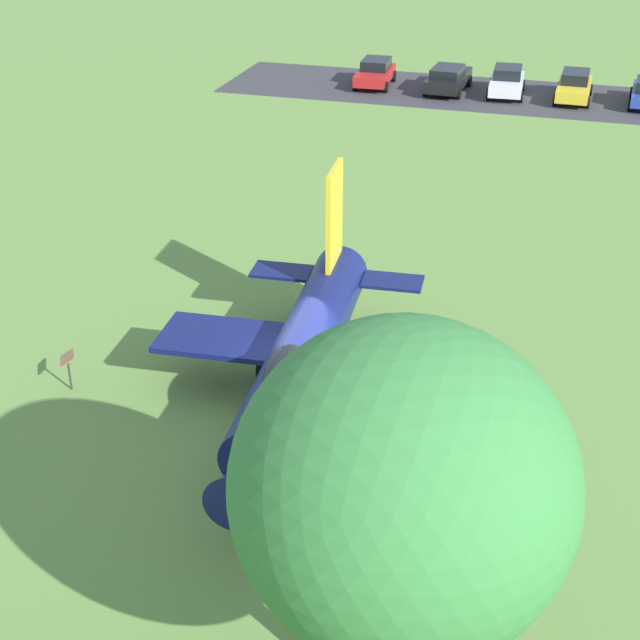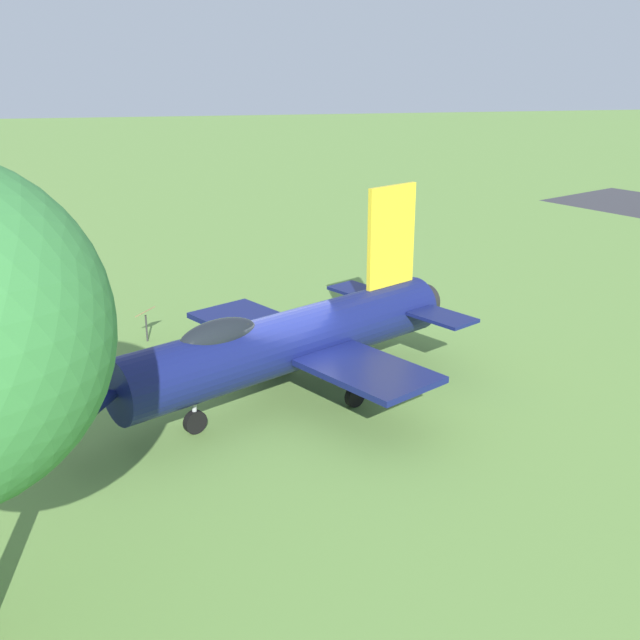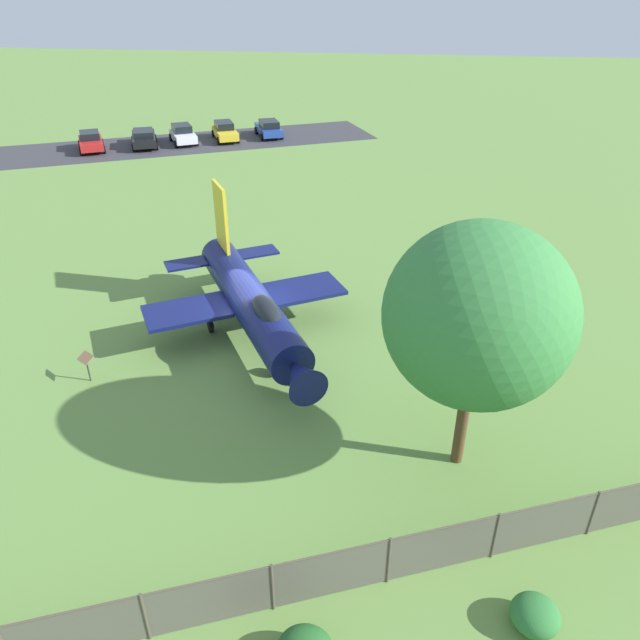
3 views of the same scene
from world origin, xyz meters
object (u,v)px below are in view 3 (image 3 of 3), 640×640
(parked_car_blue, at_px, (269,128))
(parked_car_white, at_px, (183,134))
(info_plaque, at_px, (86,362))
(parked_car_yellow, at_px, (225,131))
(parked_car_red, at_px, (91,141))
(shade_tree, at_px, (478,316))
(shrub_by_tree, at_px, (535,615))
(display_jet, at_px, (252,303))
(parked_car_black, at_px, (144,138))

(parked_car_blue, height_order, parked_car_white, parked_car_white)
(info_plaque, xyz_separation_m, parked_car_yellow, (-5.01, 36.67, -0.06))
(parked_car_yellow, height_order, parked_car_red, parked_car_yellow)
(info_plaque, height_order, parked_car_blue, parked_car_blue)
(shade_tree, relative_size, parked_car_red, 1.77)
(parked_car_yellow, xyz_separation_m, parked_car_white, (-3.36, -1.68, 0.00))
(shrub_by_tree, xyz_separation_m, parked_car_white, (-23.17, 42.79, 0.41))
(info_plaque, height_order, parked_car_red, parked_car_red)
(display_jet, bearing_deg, parked_car_yellow, 166.91)
(parked_car_yellow, bearing_deg, info_plaque, -17.75)
(info_plaque, xyz_separation_m, parked_car_black, (-11.31, 33.33, -0.08))
(parked_car_black, bearing_deg, shrub_by_tree, -170.99)
(parked_car_blue, height_order, parked_car_yellow, parked_car_yellow)
(info_plaque, distance_m, parked_car_black, 35.20)
(parked_car_black, height_order, parked_car_red, parked_car_red)
(display_jet, relative_size, info_plaque, 9.92)
(display_jet, height_order, parked_car_yellow, display_jet)
(info_plaque, xyz_separation_m, parked_car_white, (-8.37, 34.99, -0.06))
(parked_car_red, bearing_deg, shade_tree, 11.40)
(parked_car_blue, bearing_deg, parked_car_red, 91.53)
(shade_tree, bearing_deg, parked_car_white, 120.15)
(parked_car_red, bearing_deg, parked_car_blue, 87.05)
(shade_tree, height_order, parked_car_white, shade_tree)
(parked_car_blue, distance_m, parked_car_white, 7.79)
(display_jet, relative_size, parked_car_white, 2.58)
(info_plaque, relative_size, parked_car_white, 0.26)
(shade_tree, xyz_separation_m, parked_car_yellow, (-18.36, 39.09, -4.43))
(display_jet, height_order, parked_car_blue, display_jet)
(parked_car_yellow, bearing_deg, parked_car_blue, 88.28)
(info_plaque, bearing_deg, shade_tree, -10.26)
(shrub_by_tree, bearing_deg, parked_car_black, 122.40)
(parked_car_blue, relative_size, parked_car_black, 0.91)
(parked_car_yellow, distance_m, parked_car_black, 7.13)
(shrub_by_tree, bearing_deg, parked_car_white, 118.43)
(shrub_by_tree, height_order, parked_car_red, parked_car_red)
(parked_car_yellow, bearing_deg, shrub_by_tree, -1.53)
(shrub_by_tree, distance_m, parked_car_black, 48.72)
(parked_car_blue, bearing_deg, shrub_by_tree, 174.97)
(shade_tree, xyz_separation_m, parked_car_black, (-24.66, 35.75, -4.44))
(parked_car_yellow, xyz_separation_m, parked_car_black, (-6.30, -3.34, -0.02))
(parked_car_white, xyz_separation_m, parked_car_black, (-2.94, -1.65, -0.02))
(shade_tree, distance_m, parked_car_yellow, 43.41)
(parked_car_yellow, bearing_deg, parked_car_red, -89.02)
(shrub_by_tree, bearing_deg, info_plaque, 152.19)
(parked_car_black, bearing_deg, parked_car_white, -83.99)
(parked_car_blue, bearing_deg, shade_tree, 175.52)
(shade_tree, bearing_deg, display_jet, 142.64)
(parked_car_black, bearing_deg, display_jet, -173.97)
(shade_tree, xyz_separation_m, parked_car_blue, (-14.67, 40.72, -4.44))
(display_jet, height_order, parked_car_black, display_jet)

